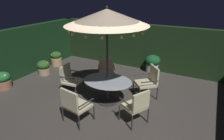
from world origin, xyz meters
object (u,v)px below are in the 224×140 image
Objects in this scene: patio_umbrella at (107,17)px; patio_chair_northeast at (149,80)px; potted_plant_left_far at (152,63)px; potted_plant_back_center at (3,80)px; patio_chair_southeast at (70,78)px; patio_chair_north at (137,105)px; patio_chair_south at (74,104)px; patio_dining_table at (108,85)px; potted_plant_right_far at (44,67)px; patio_chair_east at (106,69)px; potted_plant_back_left at (56,59)px.

patio_umbrella is 2.80× the size of patio_chair_northeast.
patio_umbrella reaches higher than potted_plant_left_far.
potted_plant_back_center is (-4.74, -1.85, -0.27)m from patio_chair_northeast.
patio_chair_southeast is at bearing -173.97° from patio_umbrella.
patio_chair_north is 0.97× the size of patio_chair_south.
patio_chair_north is 2.60m from patio_chair_southeast.
patio_chair_northeast is at bearing 23.75° from patio_chair_southeast.
patio_dining_table is 1.49× the size of patio_chair_northeast.
potted_plant_left_far reaches higher than potted_plant_back_center.
potted_plant_right_far is at bearing 164.27° from patio_chair_north.
patio_chair_northeast is 1.67× the size of potted_plant_back_center.
patio_chair_east reaches higher than potted_plant_back_center.
patio_chair_south reaches higher than potted_plant_left_far.
patio_chair_southeast is at bearing -173.97° from patio_dining_table.
patio_umbrella is at bearing 80.35° from patio_chair_south.
patio_chair_south reaches higher than potted_plant_back_left.
potted_plant_back_center is at bearing -158.70° from patio_chair_northeast.
potted_plant_back_left is (-3.44, 3.05, -0.24)m from patio_chair_south.
patio_dining_table reaches higher than potted_plant_right_far.
patio_chair_east is at bearing 136.45° from patio_chair_north.
patio_chair_south is (-0.23, -1.34, 0.01)m from patio_dining_table.
patio_chair_south is at bearing -99.65° from patio_umbrella.
patio_chair_northeast is 1.56× the size of potted_plant_back_left.
patio_dining_table is 3.05m from potted_plant_left_far.
potted_plant_back_center is 1.64m from potted_plant_right_far.
patio_dining_table is at bearing -11.03° from potted_plant_right_far.
patio_chair_east is (-0.69, 1.17, -2.06)m from patio_umbrella.
potted_plant_left_far is (0.53, 3.00, -2.19)m from patio_umbrella.
potted_plant_left_far is at bearing 56.20° from patio_chair_east.
patio_chair_southeast is at bearing -116.61° from patio_chair_east.
patio_chair_northeast is at bearing -76.77° from potted_plant_left_far.
patio_chair_east is 0.94× the size of patio_chair_south.
potted_plant_back_left is at bearing 169.78° from patio_chair_east.
potted_plant_right_far is 0.80× the size of potted_plant_left_far.
patio_chair_north is 2.61m from patio_chair_east.
patio_chair_north is 0.97× the size of patio_chair_southeast.
patio_dining_table is at bearing 97.76° from patio_umbrella.
patio_umbrella is 2.47m from patio_chair_east.
patio_chair_south is (1.12, -1.20, -0.01)m from patio_chair_southeast.
patio_chair_southeast is 2.51m from potted_plant_back_center.
patio_chair_southeast is 1.52× the size of potted_plant_back_left.
patio_chair_northeast is 1.08× the size of patio_chair_east.
patio_chair_southeast is at bearing -156.25° from patio_chair_northeast.
potted_plant_right_far is 1.07m from potted_plant_back_left.
potted_plant_back_center is (-3.72, -0.95, -0.25)m from patio_dining_table.
potted_plant_left_far is (-0.49, 2.10, -0.17)m from patio_chair_northeast.
patio_dining_table is at bearing -59.22° from patio_chair_east.
patio_chair_northeast is (1.03, 0.90, -2.02)m from patio_umbrella.
patio_dining_table is 3.84m from potted_plant_back_center.
patio_umbrella is at bearing -24.90° from potted_plant_back_left.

